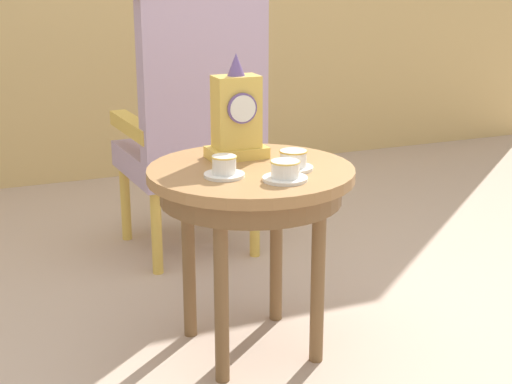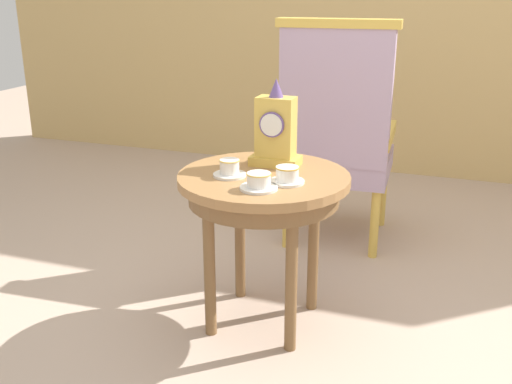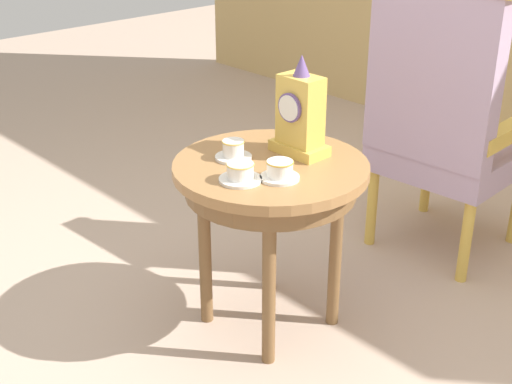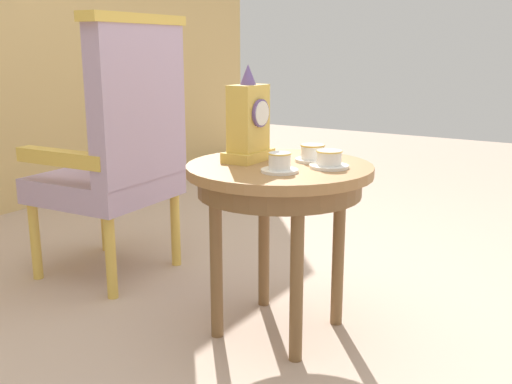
% 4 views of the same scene
% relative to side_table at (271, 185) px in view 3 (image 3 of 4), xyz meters
% --- Properties ---
extents(ground_plane, '(10.00, 10.00, 0.00)m').
position_rel_side_table_xyz_m(ground_plane, '(0.08, 0.02, -0.54)').
color(ground_plane, '#BCA38E').
extents(side_table, '(0.64, 0.64, 0.62)m').
position_rel_side_table_xyz_m(side_table, '(0.00, 0.00, 0.00)').
color(side_table, '#9E7042').
rests_on(side_table, ground).
extents(teacup_left, '(0.12, 0.12, 0.06)m').
position_rel_side_table_xyz_m(teacup_left, '(-0.11, -0.06, 0.11)').
color(teacup_left, white).
rests_on(teacup_left, side_table).
extents(teacup_right, '(0.13, 0.13, 0.06)m').
position_rel_side_table_xyz_m(teacup_right, '(0.04, -0.17, 0.11)').
color(teacup_right, white).
rests_on(teacup_right, side_table).
extents(teacup_center, '(0.12, 0.12, 0.06)m').
position_rel_side_table_xyz_m(teacup_center, '(0.11, -0.07, 0.11)').
color(teacup_center, white).
rests_on(teacup_center, side_table).
extents(mantel_clock, '(0.19, 0.11, 0.34)m').
position_rel_side_table_xyz_m(mantel_clock, '(0.00, 0.13, 0.21)').
color(mantel_clock, gold).
rests_on(mantel_clock, side_table).
extents(armchair, '(0.57, 0.56, 1.14)m').
position_rel_side_table_xyz_m(armchair, '(0.09, 0.85, 0.05)').
color(armchair, '#B299B7').
rests_on(armchair, ground).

